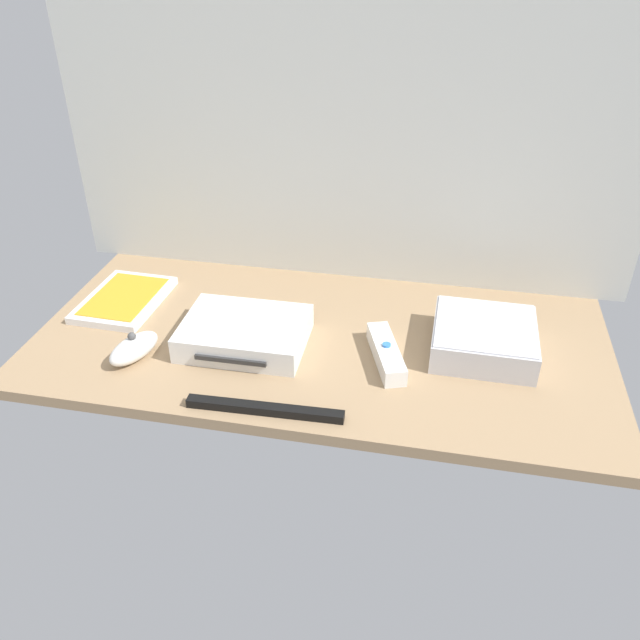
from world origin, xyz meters
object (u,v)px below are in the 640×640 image
Objects in this scene: game_case at (124,299)px; sensor_bar at (265,409)px; game_console at (245,333)px; remote_wand at (386,353)px; mini_computer at (484,338)px; remote_nunchuk at (134,348)px.

sensor_bar is at bearing -34.47° from game_case.
remote_wand is at bearing -1.07° from game_console.
remote_wand is 0.63× the size of sensor_bar.
game_case is 0.81× the size of sensor_bar.
game_case is (-66.95, 2.82, -1.88)cm from mini_computer.
mini_computer is at bearing 33.56° from sensor_bar.
game_console reaches higher than sensor_bar.
remote_nunchuk is 0.45× the size of sensor_bar.
remote_wand reaches higher than sensor_bar.
game_case is at bearing 141.71° from sensor_bar.
mini_computer is 0.72× the size of sensor_bar.
mini_computer is 39.43cm from sensor_bar.
game_case is 1.78× the size of remote_nunchuk.
game_console is at bearing -171.71° from mini_computer.
game_console is at bearing -16.14° from game_case.
sensor_bar is (8.21, -17.00, -1.50)cm from game_console.
sensor_bar is (-32.06, -22.86, -1.94)cm from mini_computer.
remote_nunchuk is at bearing 171.24° from remote_wand.
game_case is at bearing 150.98° from remote_wand.
remote_nunchuk is at bearing -57.22° from game_case.
remote_nunchuk reaches higher than game_console.
game_case is (-26.68, 8.69, -1.44)cm from game_console.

